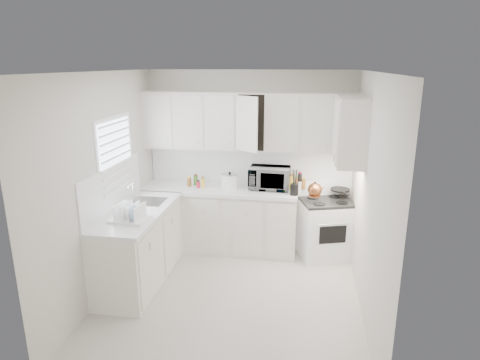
% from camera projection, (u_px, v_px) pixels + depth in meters
% --- Properties ---
extents(floor, '(3.20, 3.20, 0.00)m').
position_uv_depth(floor, '(231.00, 296.00, 4.99)').
color(floor, '#BBB4AB').
rests_on(floor, ground).
extents(ceiling, '(3.20, 3.20, 0.00)m').
position_uv_depth(ceiling, '(229.00, 72.00, 4.29)').
color(ceiling, white).
rests_on(ceiling, ground).
extents(wall_back, '(3.00, 0.00, 3.00)m').
position_uv_depth(wall_back, '(250.00, 160.00, 6.16)').
color(wall_back, beige).
rests_on(wall_back, ground).
extents(wall_front, '(3.00, 0.00, 3.00)m').
position_uv_depth(wall_front, '(192.00, 256.00, 3.12)').
color(wall_front, beige).
rests_on(wall_front, ground).
extents(wall_left, '(0.00, 3.20, 3.20)m').
position_uv_depth(wall_left, '(104.00, 186.00, 4.87)').
color(wall_left, beige).
rests_on(wall_left, ground).
extents(wall_right, '(0.00, 3.20, 3.20)m').
position_uv_depth(wall_right, '(370.00, 199.00, 4.41)').
color(wall_right, beige).
rests_on(wall_right, ground).
extents(window_blinds, '(0.06, 0.96, 1.06)m').
position_uv_depth(window_blinds, '(117.00, 159.00, 5.13)').
color(window_blinds, white).
rests_on(window_blinds, wall_left).
extents(lower_cabinets_back, '(2.22, 0.60, 0.90)m').
position_uv_depth(lower_cabinets_back, '(220.00, 220.00, 6.16)').
color(lower_cabinets_back, beige).
rests_on(lower_cabinets_back, floor).
extents(lower_cabinets_left, '(0.60, 1.60, 0.90)m').
position_uv_depth(lower_cabinets_left, '(139.00, 248.00, 5.24)').
color(lower_cabinets_left, beige).
rests_on(lower_cabinets_left, floor).
extents(countertop_back, '(2.24, 0.64, 0.05)m').
position_uv_depth(countertop_back, '(220.00, 190.00, 6.03)').
color(countertop_back, silver).
rests_on(countertop_back, lower_cabinets_back).
extents(countertop_left, '(0.64, 1.62, 0.05)m').
position_uv_depth(countertop_left, '(138.00, 212.00, 5.11)').
color(countertop_left, silver).
rests_on(countertop_left, lower_cabinets_left).
extents(backsplash_back, '(2.98, 0.02, 0.55)m').
position_uv_depth(backsplash_back, '(249.00, 166.00, 6.17)').
color(backsplash_back, silver).
rests_on(backsplash_back, wall_back).
extents(backsplash_left, '(0.02, 1.60, 0.55)m').
position_uv_depth(backsplash_left, '(113.00, 188.00, 5.07)').
color(backsplash_left, silver).
rests_on(backsplash_left, wall_left).
extents(upper_cabinets_back, '(3.00, 0.33, 0.80)m').
position_uv_depth(upper_cabinets_back, '(248.00, 149.00, 5.95)').
color(upper_cabinets_back, beige).
rests_on(upper_cabinets_back, wall_back).
extents(upper_cabinets_right, '(0.33, 0.90, 0.80)m').
position_uv_depth(upper_cabinets_right, '(348.00, 163.00, 5.16)').
color(upper_cabinets_right, beige).
rests_on(upper_cabinets_right, wall_right).
extents(sink, '(0.42, 0.38, 0.30)m').
position_uv_depth(sink, '(147.00, 193.00, 5.40)').
color(sink, gray).
rests_on(sink, countertop_left).
extents(stove, '(0.84, 0.75, 1.07)m').
position_uv_depth(stove, '(326.00, 221.00, 5.90)').
color(stove, white).
rests_on(stove, floor).
extents(tea_kettle, '(0.28, 0.25, 0.22)m').
position_uv_depth(tea_kettle, '(315.00, 189.00, 5.64)').
color(tea_kettle, '#974D29').
rests_on(tea_kettle, stove).
extents(frying_pan, '(0.39, 0.51, 0.04)m').
position_uv_depth(frying_pan, '(340.00, 189.00, 5.91)').
color(frying_pan, black).
rests_on(frying_pan, stove).
extents(microwave, '(0.58, 0.33, 0.38)m').
position_uv_depth(microwave, '(270.00, 176.00, 5.94)').
color(microwave, gray).
rests_on(microwave, countertop_back).
extents(rice_cooker, '(0.24, 0.24, 0.24)m').
position_uv_depth(rice_cooker, '(230.00, 180.00, 5.97)').
color(rice_cooker, white).
rests_on(rice_cooker, countertop_back).
extents(paper_towel, '(0.12, 0.12, 0.27)m').
position_uv_depth(paper_towel, '(253.00, 176.00, 6.11)').
color(paper_towel, white).
rests_on(paper_towel, countertop_back).
extents(utensil_crock, '(0.13, 0.13, 0.37)m').
position_uv_depth(utensil_crock, '(294.00, 182.00, 5.65)').
color(utensil_crock, black).
rests_on(utensil_crock, countertop_back).
extents(dish_rack, '(0.44, 0.35, 0.23)m').
position_uv_depth(dish_rack, '(129.00, 211.00, 4.74)').
color(dish_rack, white).
rests_on(dish_rack, countertop_left).
extents(spice_left_0, '(0.06, 0.06, 0.13)m').
position_uv_depth(spice_left_0, '(191.00, 180.00, 6.19)').
color(spice_left_0, '#936028').
rests_on(spice_left_0, countertop_back).
extents(spice_left_1, '(0.06, 0.06, 0.13)m').
position_uv_depth(spice_left_1, '(194.00, 182.00, 6.10)').
color(spice_left_1, '#437E2A').
rests_on(spice_left_1, countertop_back).
extents(spice_left_2, '(0.06, 0.06, 0.13)m').
position_uv_depth(spice_left_2, '(201.00, 180.00, 6.17)').
color(spice_left_2, red).
rests_on(spice_left_2, countertop_back).
extents(spice_left_3, '(0.06, 0.06, 0.13)m').
position_uv_depth(spice_left_3, '(204.00, 182.00, 6.08)').
color(spice_left_3, yellow).
rests_on(spice_left_3, countertop_back).
extents(sauce_right_0, '(0.06, 0.06, 0.19)m').
position_uv_depth(sauce_right_0, '(288.00, 181.00, 6.01)').
color(sauce_right_0, red).
rests_on(sauce_right_0, countertop_back).
extents(sauce_right_1, '(0.06, 0.06, 0.19)m').
position_uv_depth(sauce_right_1, '(292.00, 183.00, 5.94)').
color(sauce_right_1, yellow).
rests_on(sauce_right_1, countertop_back).
extents(sauce_right_2, '(0.06, 0.06, 0.19)m').
position_uv_depth(sauce_right_2, '(296.00, 182.00, 5.99)').
color(sauce_right_2, brown).
rests_on(sauce_right_2, countertop_back).
extents(sauce_right_3, '(0.06, 0.06, 0.19)m').
position_uv_depth(sauce_right_3, '(299.00, 183.00, 5.93)').
color(sauce_right_3, black).
rests_on(sauce_right_3, countertop_back).
extents(sauce_right_4, '(0.06, 0.06, 0.19)m').
position_uv_depth(sauce_right_4, '(303.00, 182.00, 5.98)').
color(sauce_right_4, '#936028').
rests_on(sauce_right_4, countertop_back).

